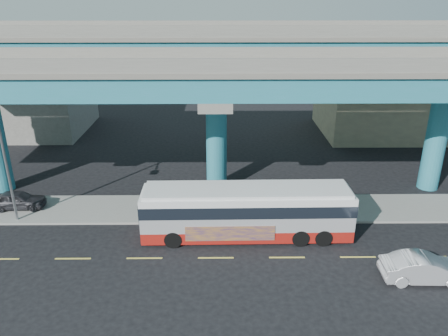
{
  "coord_description": "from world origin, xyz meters",
  "views": [
    {
      "loc": [
        0.26,
        -21.02,
        13.93
      ],
      "look_at": [
        0.5,
        4.0,
        3.69
      ],
      "focal_mm": 35.0,
      "sensor_mm": 36.0,
      "label": 1
    }
  ],
  "objects_px": {
    "transit_bus": "(247,210)",
    "sedan": "(424,268)",
    "parked_car": "(18,200)",
    "stop_sign": "(276,190)"
  },
  "relations": [
    {
      "from": "parked_car",
      "to": "sedan",
      "type": "bearing_deg",
      "value": -111.23
    },
    {
      "from": "stop_sign",
      "to": "parked_car",
      "type": "bearing_deg",
      "value": -170.45
    },
    {
      "from": "parked_car",
      "to": "stop_sign",
      "type": "height_order",
      "value": "stop_sign"
    },
    {
      "from": "stop_sign",
      "to": "transit_bus",
      "type": "bearing_deg",
      "value": -119.3
    },
    {
      "from": "parked_car",
      "to": "transit_bus",
      "type": "bearing_deg",
      "value": -105.85
    },
    {
      "from": "parked_car",
      "to": "stop_sign",
      "type": "distance_m",
      "value": 17.4
    },
    {
      "from": "transit_bus",
      "to": "parked_car",
      "type": "relative_size",
      "value": 3.41
    },
    {
      "from": "transit_bus",
      "to": "sedan",
      "type": "relative_size",
      "value": 2.86
    },
    {
      "from": "transit_bus",
      "to": "parked_car",
      "type": "height_order",
      "value": "transit_bus"
    },
    {
      "from": "transit_bus",
      "to": "stop_sign",
      "type": "xyz_separation_m",
      "value": [
        1.99,
        2.1,
        0.31
      ]
    }
  ]
}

